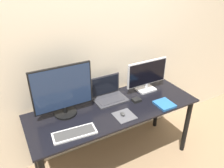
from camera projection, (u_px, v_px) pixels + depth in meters
wall_back at (96, 49)px, 2.29m from camera, size 7.00×0.05×2.50m
desk at (114, 116)px, 2.29m from camera, size 1.75×0.65×0.74m
monitor_left at (63, 91)px, 2.02m from camera, size 0.57×0.22×0.50m
monitor_right at (147, 75)px, 2.46m from camera, size 0.51×0.15×0.36m
laptop at (108, 94)px, 2.36m from camera, size 0.34×0.24×0.25m
keyboard at (75, 133)px, 1.87m from camera, size 0.39×0.18×0.02m
mousepad at (124, 116)px, 2.10m from camera, size 0.19×0.19×0.00m
mouse at (122, 114)px, 2.10m from camera, size 0.04×0.06×0.03m
book at (164, 104)px, 2.26m from camera, size 0.17×0.19×0.02m
power_brick at (136, 100)px, 2.32m from camera, size 0.09×0.07×0.03m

